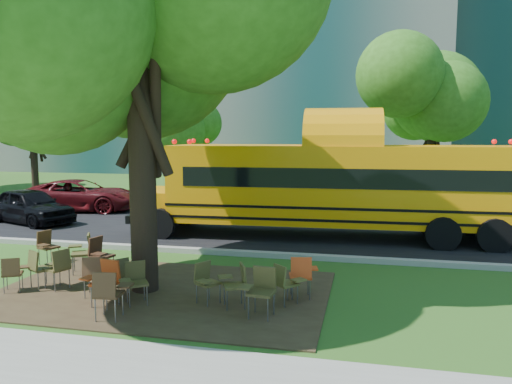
% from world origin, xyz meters
% --- Properties ---
extents(ground, '(160.00, 160.00, 0.00)m').
position_xyz_m(ground, '(0.00, 0.00, 0.00)').
color(ground, '#2E541A').
rests_on(ground, ground).
extents(dirt_patch, '(7.00, 4.50, 0.03)m').
position_xyz_m(dirt_patch, '(1.00, -0.50, 0.01)').
color(dirt_patch, '#382819').
rests_on(dirt_patch, ground).
extents(asphalt_road, '(80.00, 8.00, 0.04)m').
position_xyz_m(asphalt_road, '(0.00, 7.00, 0.02)').
color(asphalt_road, black).
rests_on(asphalt_road, ground).
extents(kerb_near, '(80.00, 0.25, 0.14)m').
position_xyz_m(kerb_near, '(0.00, 3.00, 0.07)').
color(kerb_near, gray).
rests_on(kerb_near, ground).
extents(kerb_far, '(80.00, 0.25, 0.14)m').
position_xyz_m(kerb_far, '(0.00, 11.10, 0.07)').
color(kerb_far, gray).
rests_on(kerb_far, ground).
extents(building_main, '(38.00, 16.00, 22.00)m').
position_xyz_m(building_main, '(-8.00, 36.00, 11.00)').
color(building_main, slate).
rests_on(building_main, ground).
extents(bg_tree_0, '(5.20, 5.20, 7.18)m').
position_xyz_m(bg_tree_0, '(-12.00, 13.00, 4.57)').
color(bg_tree_0, black).
rests_on(bg_tree_0, ground).
extents(bg_tree_2, '(4.80, 4.80, 6.62)m').
position_xyz_m(bg_tree_2, '(-5.00, 16.00, 4.21)').
color(bg_tree_2, black).
rests_on(bg_tree_2, ground).
extents(bg_tree_3, '(5.60, 5.60, 7.84)m').
position_xyz_m(bg_tree_3, '(8.00, 14.00, 5.03)').
color(bg_tree_3, black).
rests_on(bg_tree_3, ground).
extents(main_tree, '(7.20, 7.20, 9.53)m').
position_xyz_m(main_tree, '(0.61, -0.47, 5.92)').
color(main_tree, black).
rests_on(main_tree, ground).
extents(school_bus, '(12.34, 3.22, 2.99)m').
position_xyz_m(school_bus, '(4.31, 5.93, 1.73)').
color(school_bus, orange).
rests_on(school_bus, ground).
extents(chair_0, '(0.53, 0.63, 0.78)m').
position_xyz_m(chair_0, '(-2.06, -1.21, 0.48)').
color(chair_0, '#453018').
rests_on(chair_0, ground).
extents(chair_1, '(0.73, 0.57, 0.88)m').
position_xyz_m(chair_1, '(-1.64, -0.90, 0.54)').
color(chair_1, '#45421E').
rests_on(chair_1, ground).
extents(chair_2, '(0.60, 0.65, 0.88)m').
position_xyz_m(chair_2, '(-0.18, -1.11, 0.55)').
color(chair_2, '#4F301C').
rests_on(chair_2, ground).
extents(chair_3, '(0.67, 0.54, 0.92)m').
position_xyz_m(chair_3, '(0.28, -1.54, 0.57)').
color(chair_3, '#AA3812').
rests_on(chair_3, ground).
extents(chair_4, '(0.62, 0.61, 0.94)m').
position_xyz_m(chair_4, '(0.74, -2.24, 0.58)').
color(chair_4, '#442B18').
rests_on(chair_4, ground).
extents(chair_5, '(0.57, 0.72, 0.86)m').
position_xyz_m(chair_5, '(0.80, -1.32, 0.53)').
color(chair_5, '#48401F').
rests_on(chair_5, ground).
extents(chair_6, '(0.69, 0.59, 0.87)m').
position_xyz_m(chair_6, '(2.80, -1.05, 0.54)').
color(chair_6, '#494520').
rests_on(chair_6, ground).
extents(chair_7, '(0.71, 0.56, 0.83)m').
position_xyz_m(chair_7, '(3.68, -0.73, 0.51)').
color(chair_7, brown).
rests_on(chair_7, ground).
extents(chair_8, '(0.57, 0.73, 0.90)m').
position_xyz_m(chair_8, '(-1.22, -0.81, 0.56)').
color(chair_8, brown).
rests_on(chair_8, ground).
extents(chair_9, '(0.79, 0.66, 0.97)m').
position_xyz_m(chair_9, '(-1.41, 0.45, 0.60)').
color(chair_9, '#4D4821').
rests_on(chair_9, ground).
extents(chair_10, '(0.55, 0.70, 0.94)m').
position_xyz_m(chair_10, '(-0.92, 0.31, 0.58)').
color(chair_10, '#3F2416').
rests_on(chair_10, ground).
extents(chair_11, '(0.54, 0.68, 0.79)m').
position_xyz_m(chair_11, '(0.19, -0.80, 0.49)').
color(chair_11, brown).
rests_on(chair_11, ground).
extents(chair_12, '(0.56, 0.71, 0.84)m').
position_xyz_m(chair_12, '(2.14, -0.99, 0.52)').
color(chair_12, '#4F4822').
rests_on(chair_12, ground).
extents(chair_13, '(0.62, 0.64, 0.91)m').
position_xyz_m(chair_13, '(3.96, -0.29, 0.56)').
color(chair_13, '#D84217').
rests_on(chair_13, ground).
extents(chair_14, '(0.55, 0.70, 0.88)m').
position_xyz_m(chair_14, '(-2.81, 0.98, 0.54)').
color(chair_14, '#452C18').
rests_on(chair_14, ground).
extents(chair_15, '(0.66, 0.55, 0.94)m').
position_xyz_m(chair_15, '(3.36, -1.44, 0.58)').
color(chair_15, '#47401E').
rests_on(chair_15, ground).
extents(black_car, '(4.23, 2.86, 1.34)m').
position_xyz_m(black_car, '(-7.12, 6.07, 0.67)').
color(black_car, black).
rests_on(black_car, ground).
extents(bg_car_red, '(5.30, 3.16, 1.38)m').
position_xyz_m(bg_car_red, '(-6.98, 9.17, 0.69)').
color(bg_car_red, '#500D12').
rests_on(bg_car_red, ground).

